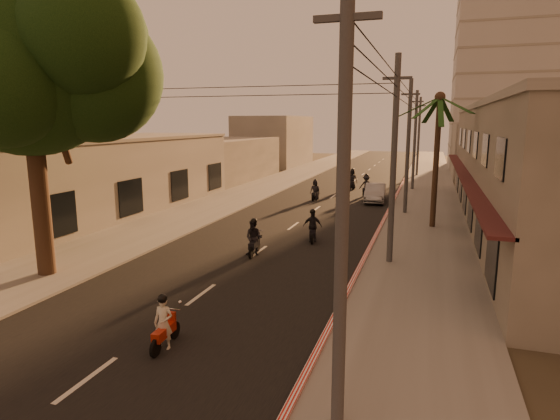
# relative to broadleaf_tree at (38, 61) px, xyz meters

# --- Properties ---
(ground) EXTENTS (160.00, 160.00, 0.00)m
(ground) POSITION_rel_broadleaf_tree_xyz_m (6.61, -2.14, -8.48)
(ground) COLOR #383023
(ground) RESTS_ON ground
(road) EXTENTS (10.00, 140.00, 0.02)m
(road) POSITION_rel_broadleaf_tree_xyz_m (6.61, 17.86, -8.47)
(road) COLOR black
(road) RESTS_ON ground
(sidewalk_right) EXTENTS (5.00, 140.00, 0.12)m
(sidewalk_right) POSITION_rel_broadleaf_tree_xyz_m (14.11, 17.86, -8.42)
(sidewalk_right) COLOR slate
(sidewalk_right) RESTS_ON ground
(sidewalk_left) EXTENTS (5.00, 140.00, 0.12)m
(sidewalk_left) POSITION_rel_broadleaf_tree_xyz_m (-0.89, 17.86, -8.42)
(sidewalk_left) COLOR slate
(sidewalk_left) RESTS_ON ground
(curb_stripe) EXTENTS (0.20, 60.00, 0.20)m
(curb_stripe) POSITION_rel_broadleaf_tree_xyz_m (11.71, 12.86, -8.38)
(curb_stripe) COLOR red
(curb_stripe) RESTS_ON ground
(shophouse_row) EXTENTS (8.80, 34.20, 7.30)m
(shophouse_row) POSITION_rel_broadleaf_tree_xyz_m (20.57, 15.86, -4.83)
(shophouse_row) COLOR gray
(shophouse_row) RESTS_ON ground
(left_building) EXTENTS (8.20, 24.20, 5.20)m
(left_building) POSITION_rel_broadleaf_tree_xyz_m (-7.37, 11.86, -5.88)
(left_building) COLOR #9C978D
(left_building) RESTS_ON ground
(distant_tower) EXTENTS (12.10, 12.10, 28.00)m
(distant_tower) POSITION_rel_broadleaf_tree_xyz_m (22.61, 53.86, 5.52)
(distant_tower) COLOR #B7B5B2
(distant_tower) RESTS_ON ground
(broadleaf_tree) EXTENTS (9.60, 8.70, 12.10)m
(broadleaf_tree) POSITION_rel_broadleaf_tree_xyz_m (0.00, 0.00, 0.00)
(broadleaf_tree) COLOR black
(broadleaf_tree) RESTS_ON ground
(palm_tree) EXTENTS (5.00, 5.00, 8.20)m
(palm_tree) POSITION_rel_broadleaf_tree_xyz_m (14.61, 13.86, -1.33)
(palm_tree) COLOR black
(palm_tree) RESTS_ON ground
(utility_poles) EXTENTS (1.20, 48.26, 9.00)m
(utility_poles) POSITION_rel_broadleaf_tree_xyz_m (12.81, 17.86, -1.94)
(utility_poles) COLOR #38383A
(utility_poles) RESTS_ON ground
(filler_right) EXTENTS (8.00, 14.00, 6.00)m
(filler_right) POSITION_rel_broadleaf_tree_xyz_m (20.61, 42.86, -5.48)
(filler_right) COLOR #9C978D
(filler_right) RESTS_ON ground
(filler_left_near) EXTENTS (8.00, 14.00, 4.40)m
(filler_left_near) POSITION_rel_broadleaf_tree_xyz_m (-7.39, 31.86, -6.28)
(filler_left_near) COLOR #9C978D
(filler_left_near) RESTS_ON ground
(filler_left_far) EXTENTS (8.00, 14.00, 7.00)m
(filler_left_far) POSITION_rel_broadleaf_tree_xyz_m (-7.39, 49.86, -4.98)
(filler_left_far) COLOR #9C978D
(filler_left_far) RESTS_ON ground
(scooter_red) EXTENTS (0.64, 1.64, 1.60)m
(scooter_red) POSITION_rel_broadleaf_tree_xyz_m (7.55, -4.12, -7.77)
(scooter_red) COLOR black
(scooter_red) RESTS_ON ground
(scooter_mid_a) EXTENTS (0.98, 1.84, 1.81)m
(scooter_mid_a) POSITION_rel_broadleaf_tree_xyz_m (6.61, 5.28, -7.66)
(scooter_mid_a) COLOR black
(scooter_mid_a) RESTS_ON ground
(scooter_mid_b) EXTENTS (1.15, 1.77, 1.77)m
(scooter_mid_b) POSITION_rel_broadleaf_tree_xyz_m (8.60, 8.62, -7.68)
(scooter_mid_b) COLOR black
(scooter_mid_b) RESTS_ON ground
(scooter_far_a) EXTENTS (0.86, 1.76, 1.73)m
(scooter_far_a) POSITION_rel_broadleaf_tree_xyz_m (5.61, 21.52, -7.70)
(scooter_far_a) COLOR black
(scooter_far_a) RESTS_ON ground
(scooter_far_b) EXTENTS (1.35, 1.93, 1.91)m
(scooter_far_b) POSITION_rel_broadleaf_tree_xyz_m (9.19, 25.14, -7.60)
(scooter_far_b) COLOR black
(scooter_far_b) RESTS_ON ground
(parked_car) EXTENTS (2.13, 4.56, 1.43)m
(parked_car) POSITION_rel_broadleaf_tree_xyz_m (10.28, 22.25, -7.76)
(parked_car) COLOR #919398
(parked_car) RESTS_ON ground
(scooter_far_c) EXTENTS (1.19, 1.96, 1.97)m
(scooter_far_c) POSITION_rel_broadleaf_tree_xyz_m (7.42, 28.68, -7.59)
(scooter_far_c) COLOR black
(scooter_far_c) RESTS_ON ground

